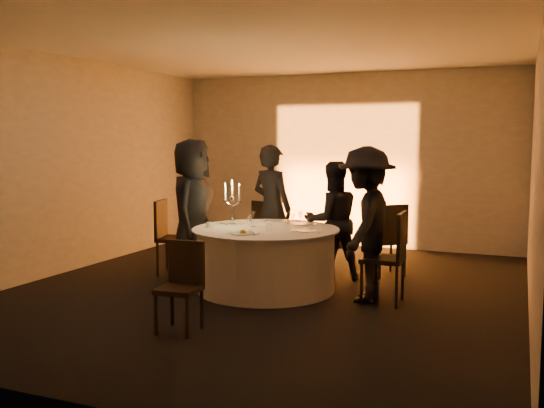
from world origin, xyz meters
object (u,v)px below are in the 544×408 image
at_px(chair_left, 169,232).
at_px(chair_front, 182,281).
at_px(coffee_cup, 209,225).
at_px(banquet_table, 266,259).
at_px(chair_back_left, 267,228).
at_px(chair_right, 391,252).
at_px(guest_left, 192,209).
at_px(guest_right, 366,224).
at_px(chair_back_right, 389,236).
at_px(guest_back_right, 332,221).
at_px(candelabra, 232,209).
at_px(guest_back_left, 272,208).

relative_size(chair_left, chair_front, 1.19).
bearing_deg(chair_front, coffee_cup, 105.32).
relative_size(banquet_table, chair_back_left, 1.92).
xyz_separation_m(chair_back_left, chair_right, (2.20, -1.60, 0.07)).
relative_size(banquet_table, guest_left, 0.97).
height_order(chair_back_left, coffee_cup, chair_back_left).
relative_size(chair_back_left, guest_right, 0.53).
bearing_deg(chair_back_right, coffee_cup, -2.33).
bearing_deg(guest_back_right, guest_left, -16.63).
xyz_separation_m(chair_front, coffee_cup, (-0.55, 1.57, 0.32)).
height_order(banquet_table, candelabra, candelabra).
relative_size(chair_front, guest_right, 0.49).
xyz_separation_m(chair_back_right, guest_left, (-2.42, -1.07, 0.37)).
relative_size(chair_left, candelabra, 1.75).
relative_size(chair_left, coffee_cup, 9.32).
distance_m(chair_right, chair_front, 2.41).
bearing_deg(chair_back_right, chair_front, 25.40).
relative_size(chair_right, coffee_cup, 9.50).
distance_m(guest_right, coffee_cup, 1.94).
distance_m(banquet_table, coffee_cup, 0.82).
relative_size(guest_back_right, guest_right, 0.88).
bearing_deg(candelabra, chair_back_right, 35.42).
xyz_separation_m(banquet_table, guest_right, (1.25, -0.00, 0.50)).
bearing_deg(guest_back_left, chair_left, 50.01).
bearing_deg(chair_back_right, guest_left, -16.70).
bearing_deg(chair_right, coffee_cup, -86.83).
relative_size(chair_back_right, coffee_cup, 9.02).
height_order(chair_left, guest_back_left, guest_back_left).
relative_size(chair_back_right, guest_right, 0.56).
bearing_deg(chair_left, chair_back_left, -50.30).
relative_size(chair_front, candelabra, 1.48).
distance_m(banquet_table, chair_back_left, 1.72).
distance_m(banquet_table, chair_left, 1.64).
relative_size(chair_right, guest_right, 0.59).
height_order(chair_right, candelabra, candelabra).
bearing_deg(chair_right, chair_back_right, -168.62).
distance_m(chair_front, guest_left, 2.31).
xyz_separation_m(guest_left, guest_back_right, (1.77, 0.59, -0.14)).
bearing_deg(chair_back_right, banquet_table, 6.37).
distance_m(chair_back_left, guest_left, 1.48).
distance_m(chair_right, guest_right, 0.42).
bearing_deg(guest_left, guest_right, -108.50).
relative_size(banquet_table, chair_right, 1.72).
bearing_deg(banquet_table, guest_back_right, 54.99).
relative_size(banquet_table, chair_left, 1.76).
relative_size(coffee_cup, candelabra, 0.19).
height_order(guest_back_right, candelabra, guest_back_right).
xyz_separation_m(chair_right, guest_back_left, (-1.91, 1.10, 0.30)).
distance_m(chair_right, guest_back_right, 1.30).
height_order(chair_back_left, chair_back_right, chair_back_right).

